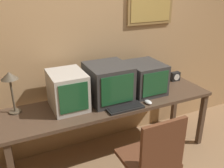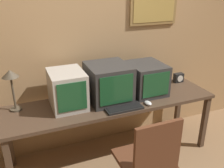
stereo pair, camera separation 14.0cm
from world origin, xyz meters
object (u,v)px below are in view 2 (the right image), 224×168
monitor_center (108,82)px  mouse_near_keyboard (148,103)px  desk_clock (179,78)px  keyboard_main (124,108)px  monitor_left (67,89)px  desk_lamp (11,79)px  office_chair (147,168)px  monitor_right (146,78)px

monitor_center → mouse_near_keyboard: monitor_center is taller
desk_clock → keyboard_main: bearing=-157.5°
monitor_left → desk_lamp: size_ratio=1.01×
monitor_center → desk_lamp: size_ratio=1.10×
keyboard_main → office_chair: office_chair is taller
mouse_near_keyboard → desk_lamp: bearing=162.8°
monitor_left → desk_clock: 1.46m
keyboard_main → desk_clock: 1.02m
keyboard_main → desk_clock: (0.95, 0.39, 0.04)m
desk_lamp → office_chair: size_ratio=0.45×
monitor_right → desk_lamp: bearing=175.2°
mouse_near_keyboard → desk_lamp: (-1.29, 0.40, 0.32)m
mouse_near_keyboard → desk_lamp: 1.39m
keyboard_main → office_chair: size_ratio=0.41×
office_chair → monitor_center: bearing=93.3°
desk_clock → office_chair: 1.39m
keyboard_main → desk_lamp: (-1.01, 0.39, 0.33)m
monitor_center → keyboard_main: monitor_center is taller
monitor_left → monitor_center: monitor_center is taller
monitor_center → desk_clock: bearing=7.1°
monitor_center → office_chair: bearing=-86.7°
mouse_near_keyboard → desk_lamp: size_ratio=0.24×
monitor_center → desk_lamp: (-0.95, 0.12, 0.14)m
keyboard_main → mouse_near_keyboard: 0.28m
desk_clock → office_chair: (-0.96, -0.93, -0.37)m
monitor_center → desk_clock: 1.03m
keyboard_main → mouse_near_keyboard: size_ratio=3.76×
monitor_center → desk_lamp: 0.97m
monitor_center → desk_lamp: desk_lamp is taller
monitor_left → monitor_center: 0.44m
monitor_right → desk_lamp: desk_lamp is taller
monitor_left → monitor_right: 0.90m
monitor_left → monitor_right: size_ratio=0.96×
monitor_center → desk_clock: monitor_center is taller
keyboard_main → office_chair: 0.63m
desk_lamp → office_chair: desk_lamp is taller
monitor_left → mouse_near_keyboard: size_ratio=4.20×
mouse_near_keyboard → monitor_center: bearing=141.0°
monitor_left → desk_clock: monitor_left is taller
monitor_right → office_chair: (-0.42, -0.81, -0.49)m
desk_clock → office_chair: bearing=-136.1°
monitor_right → mouse_near_keyboard: 0.34m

